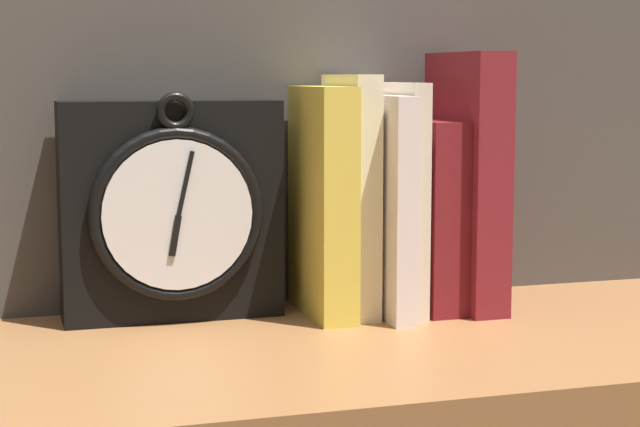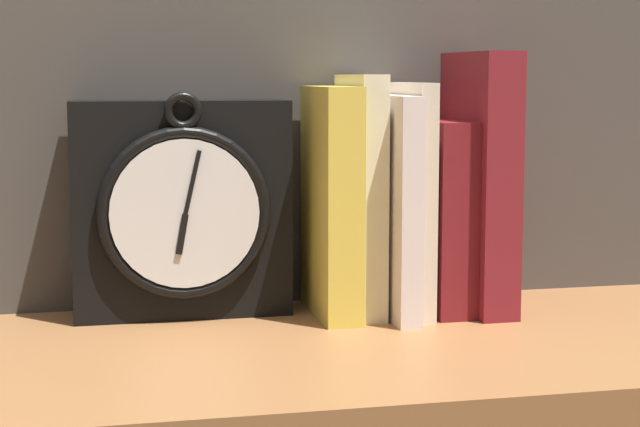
% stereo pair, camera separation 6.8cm
% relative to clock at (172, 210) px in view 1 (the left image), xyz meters
% --- Properties ---
extents(clock, '(0.21, 0.07, 0.22)m').
position_rel_clock_xyz_m(clock, '(0.00, 0.00, 0.00)').
color(clock, black).
rests_on(clock, bookshelf).
extents(book_slot0_yellow, '(0.04, 0.13, 0.23)m').
position_rel_clock_xyz_m(book_slot0_yellow, '(0.14, -0.03, 0.01)').
color(book_slot0_yellow, '#E3C545').
rests_on(book_slot0_yellow, bookshelf).
extents(book_slot1_cream, '(0.03, 0.12, 0.24)m').
position_rel_clock_xyz_m(book_slot1_cream, '(0.17, -0.02, 0.01)').
color(book_slot1_cream, beige).
rests_on(book_slot1_cream, bookshelf).
extents(book_slot2_white, '(0.02, 0.14, 0.22)m').
position_rel_clock_xyz_m(book_slot2_white, '(0.20, -0.04, 0.00)').
color(book_slot2_white, silver).
rests_on(book_slot2_white, bookshelf).
extents(book_slot3_cream, '(0.02, 0.13, 0.23)m').
position_rel_clock_xyz_m(book_slot3_cream, '(0.22, -0.03, 0.01)').
color(book_slot3_cream, beige).
rests_on(book_slot3_cream, bookshelf).
extents(book_slot4_maroon, '(0.04, 0.12, 0.19)m').
position_rel_clock_xyz_m(book_slot4_maroon, '(0.26, -0.03, -0.01)').
color(book_slot4_maroon, maroon).
rests_on(book_slot4_maroon, bookshelf).
extents(book_slot5_maroon, '(0.04, 0.14, 0.26)m').
position_rel_clock_xyz_m(book_slot5_maroon, '(0.30, -0.03, 0.02)').
color(book_slot5_maroon, maroon).
rests_on(book_slot5_maroon, bookshelf).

